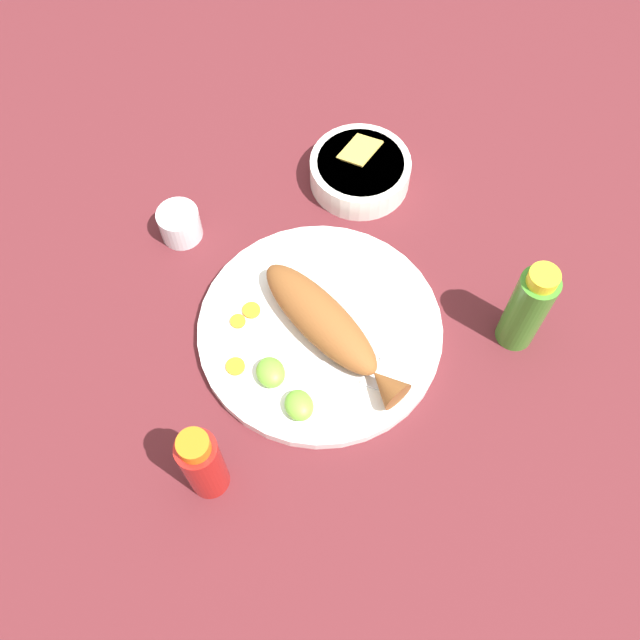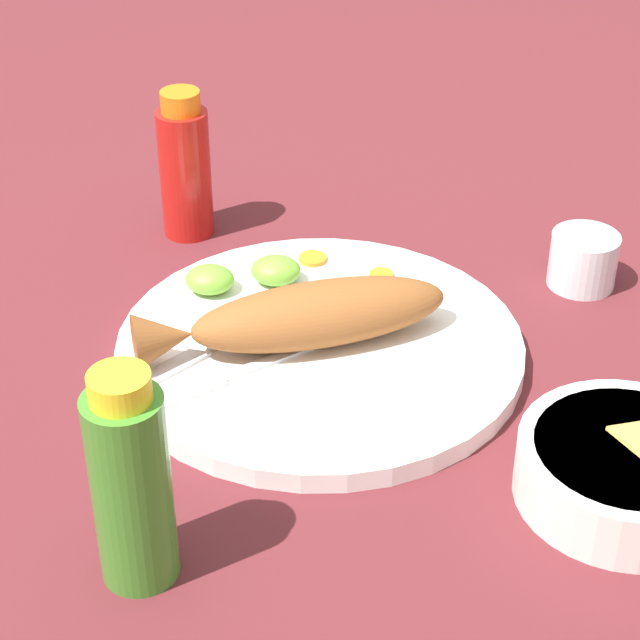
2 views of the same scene
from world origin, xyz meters
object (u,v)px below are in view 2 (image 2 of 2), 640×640
(main_plate, at_px, (320,348))
(fork_far, at_px, (213,345))
(fork_near, at_px, (232,375))
(hot_sauce_bottle_red, at_px, (185,168))
(hot_sauce_bottle_green, at_px, (131,483))
(guacamole_bowl, at_px, (626,467))
(salt_cup, at_px, (583,263))
(fried_fish, at_px, (302,317))

(main_plate, xyz_separation_m, fork_far, (-0.09, -0.02, 0.01))
(main_plate, relative_size, fork_near, 2.24)
(fork_far, bearing_deg, hot_sauce_bottle_red, -123.69)
(hot_sauce_bottle_green, height_order, guacamole_bowl, hot_sauce_bottle_green)
(main_plate, xyz_separation_m, salt_cup, (0.23, 0.14, 0.01))
(salt_cup, bearing_deg, main_plate, -149.46)
(hot_sauce_bottle_green, relative_size, salt_cup, 2.60)
(salt_cup, height_order, guacamole_bowl, guacamole_bowl)
(hot_sauce_bottle_green, bearing_deg, fried_fish, 71.23)
(fried_fish, bearing_deg, salt_cup, 9.56)
(guacamole_bowl, bearing_deg, hot_sauce_bottle_green, -163.05)
(hot_sauce_bottle_red, bearing_deg, hot_sauce_bottle_green, -83.97)
(main_plate, xyz_separation_m, fork_near, (-0.07, -0.06, 0.01))
(hot_sauce_bottle_red, height_order, hot_sauce_bottle_green, hot_sauce_bottle_green)
(guacamole_bowl, bearing_deg, main_plate, 146.40)
(main_plate, distance_m, fork_far, 0.09)
(fork_near, bearing_deg, hot_sauce_bottle_red, -110.34)
(hot_sauce_bottle_red, bearing_deg, fork_far, -74.79)
(fork_far, xyz_separation_m, guacamole_bowl, (0.32, -0.14, 0.01))
(fork_far, height_order, hot_sauce_bottle_red, hot_sauce_bottle_red)
(fried_fish, distance_m, hot_sauce_bottle_green, 0.27)
(hot_sauce_bottle_red, height_order, guacamole_bowl, hot_sauce_bottle_red)
(main_plate, height_order, fork_far, fork_far)
(fried_fish, height_order, fork_near, fried_fish)
(hot_sauce_bottle_red, relative_size, salt_cup, 2.38)
(fried_fish, xyz_separation_m, hot_sauce_bottle_green, (-0.09, -0.25, 0.03))
(hot_sauce_bottle_red, bearing_deg, main_plate, -54.15)
(fork_near, xyz_separation_m, fork_far, (-0.02, 0.04, 0.00))
(fork_far, relative_size, salt_cup, 2.34)
(hot_sauce_bottle_red, height_order, salt_cup, hot_sauce_bottle_red)
(main_plate, relative_size, hot_sauce_bottle_red, 2.29)
(fried_fish, distance_m, fork_far, 0.08)
(main_plate, bearing_deg, guacamole_bowl, -33.60)
(hot_sauce_bottle_green, height_order, salt_cup, hot_sauce_bottle_green)
(main_plate, height_order, salt_cup, salt_cup)
(fork_near, xyz_separation_m, hot_sauce_bottle_red, (-0.08, 0.27, 0.05))
(fork_far, height_order, hot_sauce_bottle_green, hot_sauce_bottle_green)
(fork_far, xyz_separation_m, salt_cup, (0.32, 0.16, 0.00))
(fork_far, height_order, salt_cup, salt_cup)
(fork_far, relative_size, hot_sauce_bottle_green, 0.90)
(hot_sauce_bottle_red, bearing_deg, guacamole_bowl, -43.38)
(fork_far, distance_m, guacamole_bowl, 0.35)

